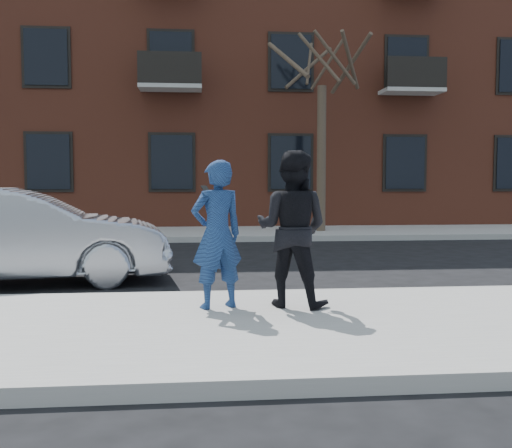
{
  "coord_description": "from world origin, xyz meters",
  "views": [
    {
      "loc": [
        0.92,
        -6.23,
        1.59
      ],
      "look_at": [
        1.56,
        0.4,
        1.12
      ],
      "focal_mm": 42.0,
      "sensor_mm": 36.0,
      "label": 1
    }
  ],
  "objects": [
    {
      "name": "ground",
      "position": [
        0.0,
        0.0,
        0.0
      ],
      "size": [
        100.0,
        100.0,
        0.0
      ],
      "primitive_type": "plane",
      "color": "black",
      "rests_on": "ground"
    },
    {
      "name": "near_sidewalk",
      "position": [
        0.0,
        -0.25,
        0.07
      ],
      "size": [
        50.0,
        3.5,
        0.15
      ],
      "primitive_type": "cube",
      "color": "gray",
      "rests_on": "ground"
    },
    {
      "name": "near_curb",
      "position": [
        0.0,
        1.55,
        0.07
      ],
      "size": [
        50.0,
        0.1,
        0.15
      ],
      "primitive_type": "cube",
      "color": "#999691",
      "rests_on": "ground"
    },
    {
      "name": "far_sidewalk",
      "position": [
        0.0,
        11.25,
        0.07
      ],
      "size": [
        50.0,
        3.5,
        0.15
      ],
      "primitive_type": "cube",
      "color": "gray",
      "rests_on": "ground"
    },
    {
      "name": "far_curb",
      "position": [
        0.0,
        9.45,
        0.07
      ],
      "size": [
        50.0,
        0.1,
        0.15
      ],
      "primitive_type": "cube",
      "color": "#999691",
      "rests_on": "ground"
    },
    {
      "name": "apartment_building",
      "position": [
        2.0,
        18.0,
        6.16
      ],
      "size": [
        24.3,
        10.3,
        12.3
      ],
      "color": "brown",
      "rests_on": "ground"
    },
    {
      "name": "street_tree",
      "position": [
        4.5,
        11.0,
        5.52
      ],
      "size": [
        3.6,
        3.6,
        6.8
      ],
      "color": "#372C20",
      "rests_on": "far_sidewalk"
    },
    {
      "name": "silver_sedan",
      "position": [
        -1.82,
        3.2,
        0.74
      ],
      "size": [
        4.71,
        2.24,
        1.49
      ],
      "primitive_type": "imported",
      "rotation": [
        0.0,
        0.0,
        1.72
      ],
      "color": "#999BA3",
      "rests_on": "ground"
    },
    {
      "name": "man_hoodie",
      "position": [
        1.13,
        0.53,
        0.99
      ],
      "size": [
        0.72,
        0.59,
        1.68
      ],
      "rotation": [
        0.0,
        0.0,
        3.51
      ],
      "color": "navy",
      "rests_on": "near_sidewalk"
    },
    {
      "name": "man_peacoat",
      "position": [
        1.99,
        0.56,
        1.05
      ],
      "size": [
        1.08,
        0.98,
        1.79
      ],
      "rotation": [
        0.0,
        0.0,
        2.7
      ],
      "color": "black",
      "rests_on": "near_sidewalk"
    }
  ]
}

